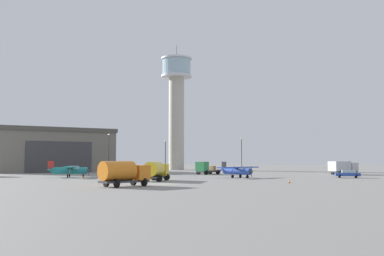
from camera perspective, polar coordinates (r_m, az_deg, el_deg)
The scene contains 16 objects.
ground_plane at distance 58.30m, azimuth -4.01°, elevation -7.25°, with size 400.00×400.00×0.00m, color gray.
control_tower at distance 135.23m, azimuth -2.03°, elevation 3.77°, with size 9.49×9.49×38.47m.
hangar at distance 118.59m, azimuth -17.84°, elevation -2.77°, with size 34.50×30.83×10.97m.
airplane_blue at distance 77.04m, azimuth 5.85°, elevation -5.49°, with size 7.80×7.51×2.79m.
airplane_teal at distance 81.44m, azimuth -15.65°, elevation -5.25°, with size 7.73×9.87×2.90m.
truck_fuel_tanker_yellow at distance 65.56m, azimuth -4.71°, elevation -5.48°, with size 3.81×7.06×2.86m.
truck_box_silver at distance 97.88m, azimuth 18.98°, elevation -4.81°, with size 6.60×4.87×2.79m.
truck_flatbed_green at distance 92.53m, azimuth 1.77°, elevation -5.27°, with size 5.72×6.16×2.69m.
truck_fuel_tanker_orange at distance 52.84m, azimuth -8.91°, elevation -5.73°, with size 5.97×5.91×3.03m.
car_blue at distance 81.06m, azimuth 19.59°, elevation -5.60°, with size 4.38×2.76×1.37m.
car_black at distance 86.24m, azimuth -6.63°, elevation -5.70°, with size 4.92×3.24×1.37m.
light_post_east at distance 104.72m, azimuth -3.47°, elevation -3.27°, with size 0.44×0.44×7.73m.
light_post_north at distance 113.07m, azimuth 6.45°, elevation -3.06°, with size 0.44×0.44×8.67m.
light_post_centre at distance 100.56m, azimuth -10.74°, elevation -2.79°, with size 0.44×0.44×9.02m.
traffic_cone_near_left at distance 73.92m, azimuth -13.84°, elevation -6.21°, with size 0.36×0.36×0.65m.
traffic_cone_near_right at distance 61.88m, azimuth 12.49°, elevation -6.73°, with size 0.36×0.36×0.54m.
Camera 1 is at (4.45, -58.04, 3.27)m, focal length 41.07 mm.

